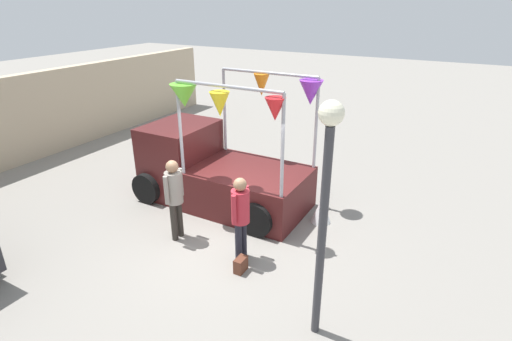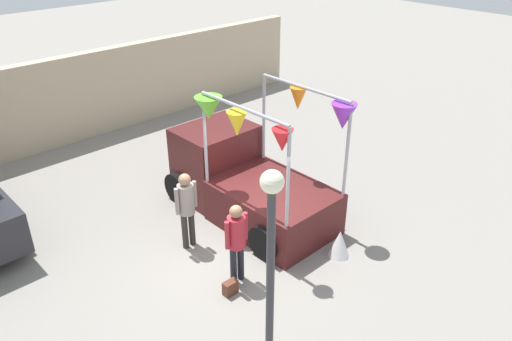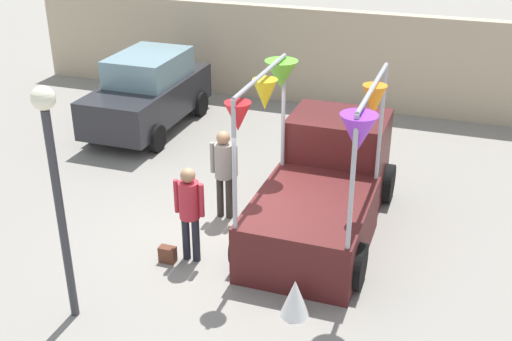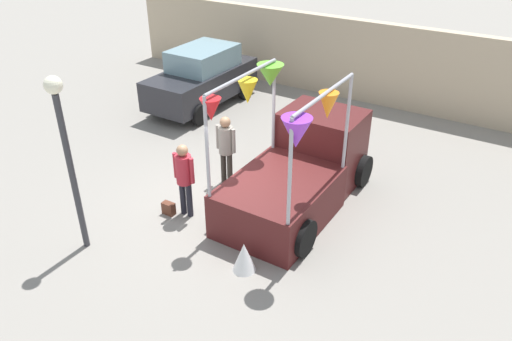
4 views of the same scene
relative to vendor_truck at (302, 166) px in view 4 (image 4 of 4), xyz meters
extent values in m
plane|color=gray|center=(-1.30, -1.17, -0.86)|extent=(60.00, 60.00, 0.00)
cube|color=#4C1919|center=(0.01, -1.03, -0.36)|extent=(1.90, 2.60, 1.00)
cube|color=#4C1919|center=(0.01, 0.97, 0.04)|extent=(1.80, 1.40, 1.80)
cube|color=#8CB2C6|center=(0.01, 0.97, 0.49)|extent=(1.76, 1.37, 0.60)
cylinder|color=black|center=(-0.94, 1.32, -0.48)|extent=(0.22, 0.76, 0.76)
cylinder|color=black|center=(0.96, 1.32, -0.48)|extent=(0.22, 0.76, 0.76)
cylinder|color=black|center=(-0.94, -1.73, -0.48)|extent=(0.22, 0.76, 0.76)
cylinder|color=black|center=(0.96, -1.73, -0.48)|extent=(0.22, 0.76, 0.76)
cylinder|color=#A5A5AD|center=(-0.86, 0.19, 1.18)|extent=(0.07, 0.07, 2.07)
cylinder|color=#A5A5AD|center=(0.88, 0.19, 1.18)|extent=(0.07, 0.07, 2.07)
cylinder|color=#A5A5AD|center=(-0.86, -2.25, 1.18)|extent=(0.07, 0.07, 2.07)
cylinder|color=#A5A5AD|center=(0.88, -2.25, 1.18)|extent=(0.07, 0.07, 2.07)
cylinder|color=#A5A5AD|center=(-0.86, -1.03, 2.21)|extent=(0.07, 2.44, 0.07)
cylinder|color=#A5A5AD|center=(0.88, -1.03, 2.21)|extent=(0.07, 2.44, 0.07)
cone|color=red|center=(-0.86, -2.08, 1.90)|extent=(0.54, 0.54, 0.44)
cone|color=purple|center=(0.88, -2.08, 1.87)|extent=(0.68, 0.68, 0.54)
cone|color=yellow|center=(-0.86, -0.86, 1.84)|extent=(0.58, 0.58, 0.50)
cone|color=orange|center=(0.88, -0.86, 1.93)|extent=(0.53, 0.53, 0.51)
cone|color=#66CC33|center=(-0.86, 0.02, 1.92)|extent=(0.79, 0.79, 0.48)
cube|color=#26262B|center=(-5.29, 3.25, -0.09)|extent=(1.70, 4.00, 0.90)
cube|color=#72939E|center=(-5.29, 3.40, 0.69)|extent=(1.50, 2.10, 0.66)
cylinder|color=black|center=(-6.14, 4.50, -0.54)|extent=(0.18, 0.64, 0.64)
cylinder|color=black|center=(-4.44, 4.50, -0.54)|extent=(0.18, 0.64, 0.64)
cylinder|color=black|center=(-6.14, 2.00, -0.54)|extent=(0.18, 0.64, 0.64)
cylinder|color=black|center=(-4.44, 2.00, -0.54)|extent=(0.18, 0.64, 0.64)
cylinder|color=black|center=(-1.90, -1.87, -0.45)|extent=(0.13, 0.13, 0.81)
cylinder|color=black|center=(-1.72, -1.87, -0.45)|extent=(0.13, 0.13, 0.81)
cylinder|color=#B22633|center=(-1.81, -1.87, 0.27)|extent=(0.34, 0.34, 0.64)
sphere|color=#997051|center=(-1.81, -1.87, 0.71)|extent=(0.24, 0.24, 0.24)
cylinder|color=#B22633|center=(-2.03, -1.87, 0.30)|extent=(0.09, 0.09, 0.58)
cylinder|color=#B22633|center=(-1.59, -1.87, 0.30)|extent=(0.09, 0.09, 0.58)
cylinder|color=#2D2823|center=(-1.91, -0.33, -0.44)|extent=(0.13, 0.13, 0.83)
cylinder|color=#2D2823|center=(-1.73, -0.33, -0.44)|extent=(0.13, 0.13, 0.83)
cylinder|color=gray|center=(-1.82, -0.33, 0.30)|extent=(0.34, 0.34, 0.66)
sphere|color=#997051|center=(-1.82, -0.33, 0.75)|extent=(0.25, 0.25, 0.25)
cylinder|color=gray|center=(-2.04, -0.33, 0.33)|extent=(0.09, 0.09, 0.59)
cylinder|color=gray|center=(-1.60, -0.33, 0.33)|extent=(0.09, 0.09, 0.59)
cube|color=#592D1E|center=(-2.16, -2.07, -0.72)|extent=(0.28, 0.16, 0.28)
cylinder|color=#333338|center=(-2.83, -3.79, 0.75)|extent=(0.12, 0.12, 3.21)
sphere|color=#F2EDCC|center=(-2.83, -3.79, 2.51)|extent=(0.32, 0.32, 0.32)
cube|color=tan|center=(-1.30, 6.51, 0.44)|extent=(18.00, 0.36, 2.60)
cone|color=white|center=(0.24, -2.73, -0.56)|extent=(0.54, 0.54, 0.60)
camera|label=1|loc=(-7.28, -5.24, 3.75)|focal=28.00mm
camera|label=2|loc=(-6.71, -7.63, 5.58)|focal=35.00mm
camera|label=3|loc=(2.23, -10.14, 5.16)|focal=45.00mm
camera|label=4|loc=(4.24, -8.70, 5.41)|focal=35.00mm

